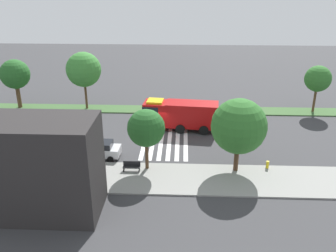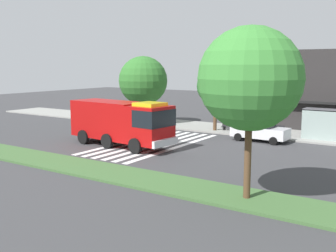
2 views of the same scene
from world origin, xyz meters
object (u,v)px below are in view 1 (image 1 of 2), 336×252
Objects in this scene: bus_stop_shelter at (43,152)px; bench_west_of_shelter at (132,166)px; median_tree_center at (15,74)px; median_tree_far_west at (318,79)px; fire_truck at (178,114)px; fire_hydrant at (267,165)px; bench_near_shelter at (87,165)px; sidewalk_tree_far_west at (239,126)px; median_tree_west at (84,70)px; parked_car_west at (98,149)px; sidewalk_tree_west at (146,128)px.

bench_west_of_shelter is at bearing -179.91° from bus_stop_shelter.
median_tree_far_west is at bearing 180.00° from median_tree_center.
median_tree_far_west is 39.85m from median_tree_center.
fire_hydrant is at bearing 137.87° from fire_truck.
fire_truck reaches higher than bench_near_shelter.
sidewalk_tree_far_west is (-17.84, -0.56, 2.65)m from bus_stop_shelter.
fire_truck is 14.61m from median_tree_west.
parked_car_west is 1.30× the size of bus_stop_shelter.
bench_near_shelter is at bearing -179.82° from bus_stop_shelter.
bench_west_of_shelter is 0.28× the size of sidewalk_tree_west.
fire_truck is at bearing -105.47° from sidewalk_tree_west.
bus_stop_shelter is (12.30, 10.47, -0.06)m from fire_truck.
bench_west_of_shelter is 2.29× the size of fire_hydrant.
median_tree_center reaches higher than sidewalk_tree_west.
bus_stop_shelter is 4.20m from bench_near_shelter.
median_tree_center reaches higher than fire_hydrant.
sidewalk_tree_far_west is at bearing 172.57° from parked_car_west.
bus_stop_shelter reaches higher than bench_near_shelter.
bench_near_shelter is at bearing 128.86° from median_tree_center.
sidewalk_tree_far_west is at bearing 180.00° from sidewalk_tree_west.
bench_near_shelter is 0.21× the size of median_tree_west.
bench_near_shelter is (-4.00, -0.01, -1.30)m from bus_stop_shelter.
median_tree_center reaches higher than parked_car_west.
sidewalk_tree_west is at bearing 80.06° from fire_truck.
sidewalk_tree_far_west is 8.28m from sidewalk_tree_west.
fire_truck is at bearing -111.49° from bench_west_of_shelter.
bench_near_shelter is 18.13m from median_tree_west.
sidewalk_tree_far_west is 5.09m from fire_hydrant.
sidewalk_tree_west reaches higher than fire_truck.
median_tree_west reaches higher than sidewalk_tree_far_west.
fire_hydrant is at bearing 175.99° from parked_car_west.
median_tree_west is 10.98× the size of fire_hydrant.
bus_stop_shelter is at bearing 1.80° from sidewalk_tree_far_west.
fire_hydrant is (-11.31, -0.50, -3.72)m from sidewalk_tree_west.
sidewalk_tree_west reaches higher than bench_near_shelter.
bus_stop_shelter is at bearing 119.63° from median_tree_center.
sidewalk_tree_west is 0.76× the size of median_tree_west.
sidewalk_tree_far_west is (-5.53, 9.91, 2.59)m from fire_truck.
bus_stop_shelter is at bearing 29.25° from median_tree_far_west.
sidewalk_tree_west reaches higher than bench_west_of_shelter.
bench_near_shelter is at bearing 32.83° from median_tree_far_west.
bench_near_shelter is 0.28× the size of sidewalk_tree_west.
sidewalk_tree_far_west reaches higher than bus_stop_shelter.
fire_truck is 5.67× the size of bench_near_shelter.
fire_hydrant is (-3.04, -0.50, -4.05)m from sidewalk_tree_far_west.
fire_hydrant is (-21.18, 15.87, -5.03)m from median_tree_west.
median_tree_center is at bearing -43.30° from parked_car_west.
sidewalk_tree_west is (8.27, -0.00, -0.33)m from sidewalk_tree_far_west.
sidewalk_tree_far_west is (-13.84, -0.55, 3.95)m from bench_near_shelter.
median_tree_center is (17.82, -16.91, 4.17)m from bench_west_of_shelter.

